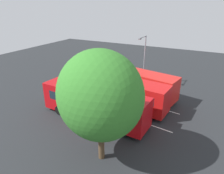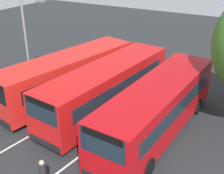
# 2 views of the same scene
# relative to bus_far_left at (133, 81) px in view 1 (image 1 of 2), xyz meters

# --- Properties ---
(ground_plane) EXTENTS (66.33, 66.33, 0.00)m
(ground_plane) POSITION_rel_bus_far_left_xyz_m (0.36, 3.31, -1.69)
(ground_plane) COLOR #232628
(bus_far_left) EXTENTS (11.10, 4.53, 3.07)m
(bus_far_left) POSITION_rel_bus_far_left_xyz_m (0.00, 0.00, 0.00)
(bus_far_left) COLOR red
(bus_far_left) RESTS_ON ground
(bus_center_left) EXTENTS (11.04, 3.63, 3.07)m
(bus_center_left) POSITION_rel_bus_far_left_xyz_m (0.31, 3.28, 0.00)
(bus_center_left) COLOR red
(bus_center_left) RESTS_ON ground
(bus_center_right) EXTENTS (10.97, 3.14, 3.07)m
(bus_center_right) POSITION_rel_bus_far_left_xyz_m (1.15, 7.06, 0.00)
(bus_center_right) COLOR #B70C11
(bus_center_right) RESTS_ON ground
(pedestrian) EXTENTS (0.34, 0.34, 1.74)m
(pedestrian) POSITION_rel_bus_far_left_xyz_m (7.82, 4.61, -0.67)
(pedestrian) COLOR #232833
(pedestrian) RESTS_ON ground
(street_lamp) EXTENTS (0.32, 2.23, 6.67)m
(street_lamp) POSITION_rel_bus_far_left_xyz_m (-0.08, -3.50, 2.18)
(street_lamp) COLOR gray
(street_lamp) RESTS_ON ground
(depot_tree) EXTENTS (5.75, 5.17, 8.02)m
(depot_tree) POSITION_rel_bus_far_left_xyz_m (-2.21, 11.37, 3.30)
(depot_tree) COLOR #4C3823
(depot_tree) RESTS_ON ground
(lane_stripe_outer_left) EXTENTS (13.14, 1.76, 0.01)m
(lane_stripe_outer_left) POSITION_rel_bus_far_left_xyz_m (0.36, 1.55, -1.69)
(lane_stripe_outer_left) COLOR silver
(lane_stripe_outer_left) RESTS_ON ground
(lane_stripe_inner_left) EXTENTS (13.14, 1.76, 0.01)m
(lane_stripe_inner_left) POSITION_rel_bus_far_left_xyz_m (0.36, 5.07, -1.69)
(lane_stripe_inner_left) COLOR silver
(lane_stripe_inner_left) RESTS_ON ground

